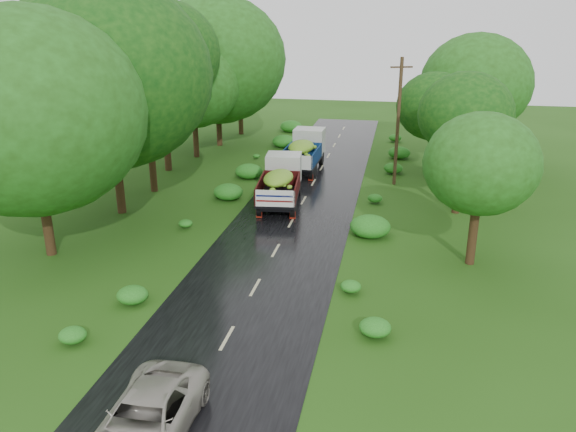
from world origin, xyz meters
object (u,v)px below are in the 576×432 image
(truck_near, at_px, (281,180))
(truck_far, at_px, (305,150))
(car, at_px, (146,420))
(utility_pole, at_px, (398,121))

(truck_near, height_order, truck_far, truck_far)
(car, bearing_deg, truck_near, 90.77)
(utility_pole, bearing_deg, truck_far, 138.12)
(utility_pole, bearing_deg, car, -123.84)
(car, bearing_deg, truck_far, 90.05)
(truck_near, bearing_deg, truck_far, 83.27)
(truck_near, bearing_deg, utility_pole, 33.45)
(car, distance_m, utility_pole, 26.90)
(car, relative_size, utility_pole, 0.58)
(truck_far, distance_m, utility_pole, 7.55)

